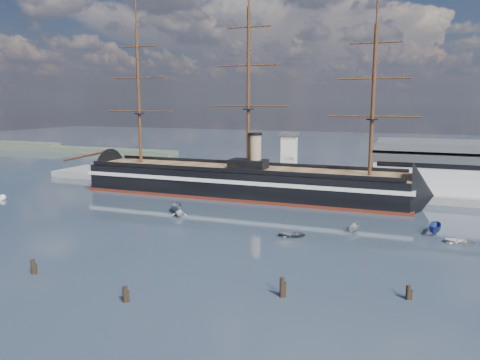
% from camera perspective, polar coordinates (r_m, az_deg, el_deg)
% --- Properties ---
extents(ground, '(600.00, 600.00, 0.00)m').
position_cam_1_polar(ground, '(108.44, -0.24, -4.20)').
color(ground, '#25303B').
rests_on(ground, ground).
extents(quay, '(180.00, 18.00, 2.00)m').
position_cam_1_polar(quay, '(139.45, 9.03, -1.21)').
color(quay, slate).
rests_on(quay, ground).
extents(quay_tower, '(5.00, 5.00, 15.00)m').
position_cam_1_polar(quay_tower, '(136.70, 6.00, 2.78)').
color(quay_tower, silver).
rests_on(quay_tower, ground).
extents(shoreline, '(120.00, 10.00, 4.00)m').
position_cam_1_polar(shoreline, '(263.50, -21.41, 3.63)').
color(shoreline, '#3F4C38').
rests_on(shoreline, ground).
extents(warship, '(112.89, 16.44, 53.94)m').
position_cam_1_polar(warship, '(128.93, -0.55, -0.15)').
color(warship, black).
rests_on(warship, ground).
extents(motorboat_a, '(7.20, 5.94, 2.78)m').
position_cam_1_polar(motorboat_a, '(110.82, -7.66, -3.99)').
color(motorboat_a, slate).
rests_on(motorboat_a, ground).
extents(motorboat_b, '(1.90, 3.34, 1.47)m').
position_cam_1_polar(motorboat_b, '(91.48, 6.42, -6.89)').
color(motorboat_b, slate).
rests_on(motorboat_b, ground).
extents(motorboat_c, '(5.24, 3.02, 1.97)m').
position_cam_1_polar(motorboat_c, '(96.71, 13.62, -6.20)').
color(motorboat_c, gray).
rests_on(motorboat_c, ground).
extents(motorboat_d, '(6.93, 5.11, 2.33)m').
position_cam_1_polar(motorboat_d, '(107.37, -7.38, -4.43)').
color(motorboat_d, silver).
rests_on(motorboat_d, ground).
extents(motorboat_e, '(1.62, 3.30, 1.48)m').
position_cam_1_polar(motorboat_e, '(95.44, 25.23, -7.07)').
color(motorboat_e, silver).
rests_on(motorboat_e, ground).
extents(motorboat_f, '(6.97, 3.40, 2.67)m').
position_cam_1_polar(motorboat_f, '(100.28, 22.65, -6.11)').
color(motorboat_f, navy).
rests_on(motorboat_f, ground).
extents(piling_near_left, '(0.64, 0.64, 2.99)m').
position_cam_1_polar(piling_near_left, '(78.75, -23.87, -10.44)').
color(piling_near_left, black).
rests_on(piling_near_left, ground).
extents(piling_near_mid, '(0.64, 0.64, 2.84)m').
position_cam_1_polar(piling_near_mid, '(64.81, -13.79, -14.23)').
color(piling_near_mid, black).
rests_on(piling_near_mid, ground).
extents(piling_near_right, '(0.64, 0.64, 3.44)m').
position_cam_1_polar(piling_near_right, '(64.73, 5.11, -14.01)').
color(piling_near_right, black).
rests_on(piling_near_right, ground).
extents(piling_far_right, '(0.64, 0.64, 2.66)m').
position_cam_1_polar(piling_far_right, '(67.54, 19.77, -13.53)').
color(piling_far_right, black).
rests_on(piling_far_right, ground).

